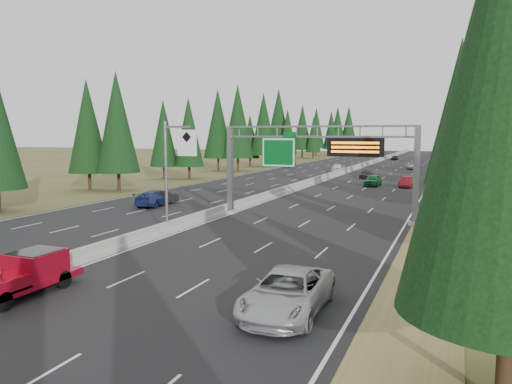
# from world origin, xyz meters

# --- Properties ---
(road) EXTENTS (32.00, 260.00, 0.08)m
(road) POSITION_xyz_m (0.00, 80.00, 0.04)
(road) COLOR black
(road) RESTS_ON ground
(shoulder_right) EXTENTS (3.60, 260.00, 0.06)m
(shoulder_right) POSITION_xyz_m (17.80, 80.00, 0.03)
(shoulder_right) COLOR olive
(shoulder_right) RESTS_ON ground
(shoulder_left) EXTENTS (3.60, 260.00, 0.06)m
(shoulder_left) POSITION_xyz_m (-17.80, 80.00, 0.03)
(shoulder_left) COLOR #474922
(shoulder_left) RESTS_ON ground
(median_barrier) EXTENTS (0.70, 260.00, 0.85)m
(median_barrier) POSITION_xyz_m (0.00, 80.00, 0.41)
(median_barrier) COLOR gray
(median_barrier) RESTS_ON road
(sign_gantry) EXTENTS (16.75, 0.98, 7.80)m
(sign_gantry) POSITION_xyz_m (8.92, 34.88, 5.27)
(sign_gantry) COLOR slate
(sign_gantry) RESTS_ON road
(hov_sign_pole) EXTENTS (2.80, 0.50, 8.00)m
(hov_sign_pole) POSITION_xyz_m (0.58, 24.97, 4.72)
(hov_sign_pole) COLOR slate
(hov_sign_pole) RESTS_ON road
(tree_row_right) EXTENTS (11.36, 236.01, 18.01)m
(tree_row_right) POSITION_xyz_m (22.15, 78.63, 8.70)
(tree_row_right) COLOR black
(tree_row_right) RESTS_ON ground
(tree_row_left) EXTENTS (11.36, 241.49, 18.64)m
(tree_row_left) POSITION_xyz_m (-22.20, 82.78, 8.83)
(tree_row_left) COLOR black
(tree_row_left) RESTS_ON ground
(silver_minivan) EXTENTS (2.95, 6.16, 1.69)m
(silver_minivan) POSITION_xyz_m (13.06, 13.10, 0.93)
(silver_minivan) COLOR #A6A7AB
(silver_minivan) RESTS_ON road
(red_pickup) EXTENTS (2.01, 5.64, 1.84)m
(red_pickup) POSITION_xyz_m (1.50, 11.11, 1.10)
(red_pickup) COLOR black
(red_pickup) RESTS_ON road
(car_ahead_green) EXTENTS (2.12, 4.70, 1.57)m
(car_ahead_green) POSITION_xyz_m (8.46, 63.95, 0.86)
(car_ahead_green) COLOR #166130
(car_ahead_green) RESTS_ON road
(car_ahead_dkred) EXTENTS (1.89, 4.38, 1.40)m
(car_ahead_dkred) POSITION_xyz_m (12.98, 63.56, 0.78)
(car_ahead_dkred) COLOR #5F0D14
(car_ahead_dkred) RESTS_ON road
(car_ahead_dkgrey) EXTENTS (2.07, 4.55, 1.29)m
(car_ahead_dkgrey) POSITION_xyz_m (5.59, 75.34, 0.73)
(car_ahead_dkgrey) COLOR black
(car_ahead_dkgrey) RESTS_ON road
(car_ahead_white) EXTENTS (2.52, 5.00, 1.36)m
(car_ahead_white) POSITION_xyz_m (10.79, 100.04, 0.76)
(car_ahead_white) COLOR #BDBDBD
(car_ahead_white) RESTS_ON road
(car_ahead_far) EXTENTS (1.68, 3.83, 1.28)m
(car_ahead_far) POSITION_xyz_m (3.22, 133.94, 0.72)
(car_ahead_far) COLOR black
(car_ahead_far) RESTS_ON road
(car_onc_near) EXTENTS (1.97, 4.71, 1.51)m
(car_onc_near) POSITION_xyz_m (-8.51, 37.18, 0.84)
(car_onc_near) COLOR black
(car_onc_near) RESTS_ON road
(car_onc_blue) EXTENTS (2.65, 5.41, 1.52)m
(car_onc_blue) POSITION_xyz_m (-8.60, 36.34, 0.84)
(car_onc_blue) COLOR navy
(car_onc_blue) RESTS_ON road
(car_onc_white) EXTENTS (1.94, 4.63, 1.56)m
(car_onc_white) POSITION_xyz_m (-1.50, 86.65, 0.86)
(car_onc_white) COLOR white
(car_onc_white) RESTS_ON road
(car_onc_far) EXTENTS (2.61, 4.99, 1.34)m
(car_onc_far) POSITION_xyz_m (-14.50, 96.78, 0.75)
(car_onc_far) COLOR black
(car_onc_far) RESTS_ON road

